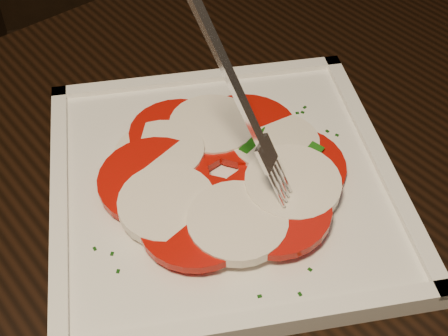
{
  "coord_description": "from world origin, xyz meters",
  "views": [
    {
      "loc": [
        0.05,
        -0.11,
        1.19
      ],
      "look_at": [
        0.27,
        0.21,
        0.78
      ],
      "focal_mm": 50.0,
      "sensor_mm": 36.0,
      "label": 1
    }
  ],
  "objects": [
    {
      "name": "caprese_salad",
      "position": [
        0.27,
        0.21,
        0.78
      ],
      "size": [
        0.26,
        0.26,
        0.03
      ],
      "color": "#C00904",
      "rests_on": "plate"
    },
    {
      "name": "chair",
      "position": [
        0.45,
        0.88,
        0.53
      ],
      "size": [
        0.53,
        0.53,
        0.93
      ],
      "rotation": [
        0.0,
        0.0,
        -0.33
      ],
      "color": "black",
      "rests_on": "ground"
    },
    {
      "name": "table",
      "position": [
        0.28,
        0.18,
        0.65
      ],
      "size": [
        1.27,
        0.91,
        0.75
      ],
      "rotation": [
        0.0,
        0.0,
        0.09
      ],
      "color": "black",
      "rests_on": "ground"
    },
    {
      "name": "fork",
      "position": [
        0.26,
        0.19,
        0.88
      ],
      "size": [
        0.08,
        0.1,
        0.19
      ],
      "primitive_type": null,
      "rotation": [
        0.0,
        0.0,
        0.6
      ],
      "color": "white",
      "rests_on": "caprese_salad"
    },
    {
      "name": "plate",
      "position": [
        0.27,
        0.21,
        0.76
      ],
      "size": [
        0.41,
        0.41,
        0.01
      ],
      "primitive_type": "cube",
      "rotation": [
        0.0,
        0.0,
        -0.41
      ],
      "color": "white",
      "rests_on": "table"
    }
  ]
}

